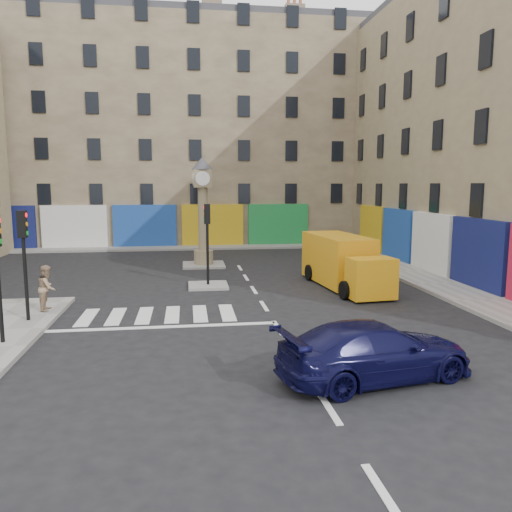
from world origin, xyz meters
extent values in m
plane|color=black|center=(0.00, 0.00, 0.00)|extent=(120.00, 120.00, 0.00)
cube|color=gray|center=(8.70, 10.00, 0.07)|extent=(2.60, 30.00, 0.15)
cube|color=gray|center=(-4.00, 22.20, 0.07)|extent=(32.00, 2.40, 0.15)
cube|color=gray|center=(-2.00, 8.00, 0.06)|extent=(1.80, 1.80, 0.12)
cube|color=gray|center=(-2.00, 14.00, 0.06)|extent=(2.40, 2.40, 0.12)
cube|color=gray|center=(-4.00, 28.00, 8.50)|extent=(32.00, 10.00, 17.00)
cylinder|color=black|center=(-8.30, 2.60, 1.55)|extent=(0.12, 0.12, 2.80)
cube|color=black|center=(-8.30, 2.60, 3.40)|extent=(0.28, 0.22, 0.90)
cylinder|color=black|center=(-2.00, 8.00, 1.52)|extent=(0.12, 0.12, 2.80)
cube|color=black|center=(-2.00, 8.00, 3.37)|extent=(0.28, 0.22, 0.90)
cylinder|color=#92835F|center=(-2.00, 14.00, 0.52)|extent=(1.10, 1.10, 0.80)
cylinder|color=#92835F|center=(-2.00, 14.00, 2.72)|extent=(0.56, 0.56, 3.60)
cube|color=#92835F|center=(-2.00, 14.00, 5.02)|extent=(1.00, 1.00, 1.00)
cylinder|color=white|center=(-2.00, 13.48, 5.02)|extent=(0.80, 0.06, 0.80)
cone|color=#333338|center=(-2.00, 14.00, 5.87)|extent=(1.20, 1.20, 0.70)
imported|color=black|center=(1.54, -3.61, 0.71)|extent=(5.20, 2.98, 1.42)
cube|color=orange|center=(4.11, 7.85, 1.21)|extent=(2.40, 4.83, 2.23)
cube|color=orange|center=(4.47, 4.37, 0.92)|extent=(1.95, 1.35, 1.65)
cube|color=black|center=(4.47, 4.33, 1.31)|extent=(1.73, 1.04, 0.68)
cylinder|color=black|center=(3.46, 4.66, 0.39)|extent=(0.32, 0.80, 0.78)
cylinder|color=black|center=(5.39, 4.86, 0.39)|extent=(0.32, 0.80, 0.78)
cylinder|color=black|center=(3.03, 8.91, 0.39)|extent=(0.32, 0.80, 0.78)
cylinder|color=black|center=(4.96, 9.11, 0.39)|extent=(0.32, 0.80, 0.78)
imported|color=#9A7C5F|center=(-8.00, 3.94, 0.98)|extent=(0.65, 0.82, 1.66)
camera|label=1|loc=(-2.90, -14.71, 4.71)|focal=35.00mm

